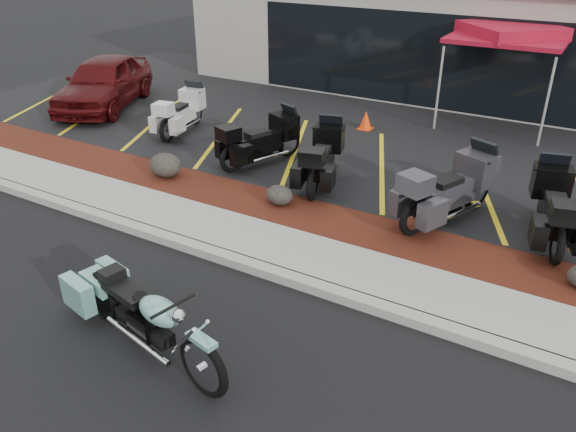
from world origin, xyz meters
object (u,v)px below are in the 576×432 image
Objects in this scene: hero_cruiser at (203,358)px; parked_car at (104,82)px; touring_white at (195,103)px; traffic_cone at (366,120)px; popup_canopy at (510,34)px.

parked_car is at bearing 153.87° from hero_cruiser.
touring_white reaches higher than hero_cruiser.
parked_car is (-3.34, -0.00, 0.13)m from touring_white.
hero_cruiser is at bearing -77.77° from traffic_cone.
traffic_cone is (7.42, 1.95, -0.49)m from parked_car.
popup_canopy reaches higher than hero_cruiser.
traffic_cone is at bearing -74.90° from touring_white.
touring_white is (-6.14, 7.57, 0.21)m from hero_cruiser.
touring_white is 3.34m from parked_car.
popup_canopy is at bearing 38.09° from traffic_cone.
parked_car reaches higher than touring_white.
popup_canopy is (2.84, 2.23, 2.09)m from traffic_cone.
hero_cruiser is at bearing -111.51° from popup_canopy.
popup_canopy is at bearing -1.23° from parked_car.
touring_white is at bearing 141.52° from hero_cruiser.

